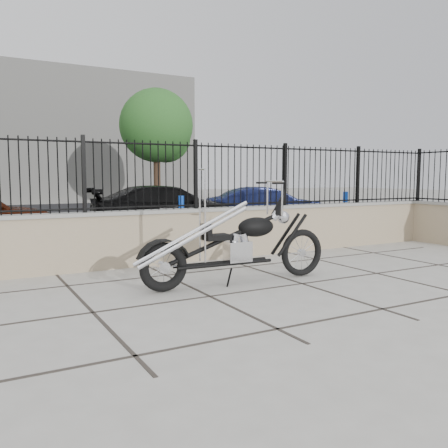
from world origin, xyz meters
TOP-DOWN VIEW (x-y plane):
  - ground_plane at (0.00, 0.00)m, footprint 90.00×90.00m
  - parking_lot at (0.00, 12.50)m, footprint 30.00×30.00m
  - retaining_wall at (0.00, 2.50)m, footprint 14.00×0.36m
  - iron_fence at (0.00, 2.50)m, footprint 14.00×0.08m
  - background_building at (0.00, 26.50)m, footprint 22.00×6.00m
  - chopper_motorcycle at (0.64, 0.48)m, footprint 2.83×0.62m
  - car_black at (2.35, 7.08)m, footprint 4.61×2.27m
  - car_blue at (5.50, 6.83)m, footprint 3.91×2.49m
  - bollard_b at (1.75, 4.85)m, footprint 0.15×0.15m
  - bollard_c at (6.54, 4.50)m, footprint 0.15×0.15m
  - tree_right at (5.42, 15.99)m, footprint 3.45×3.45m

SIDE VIEW (x-z plane):
  - ground_plane at x=0.00m, z-range 0.00..0.00m
  - parking_lot at x=0.00m, z-range 0.00..0.00m
  - retaining_wall at x=0.00m, z-range 0.00..0.96m
  - bollard_b at x=1.75m, z-range 0.00..1.09m
  - bollard_c at x=6.54m, z-range 0.00..1.12m
  - car_blue at x=5.50m, z-range 0.00..1.22m
  - car_black at x=2.35m, z-range 0.00..1.29m
  - chopper_motorcycle at x=0.64m, z-range 0.00..1.69m
  - iron_fence at x=0.00m, z-range 0.96..2.16m
  - background_building at x=0.00m, z-range 0.00..8.00m
  - tree_right at x=5.42m, z-range 1.16..6.98m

